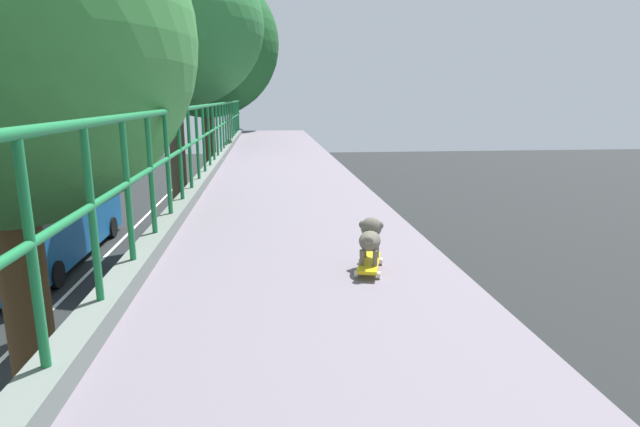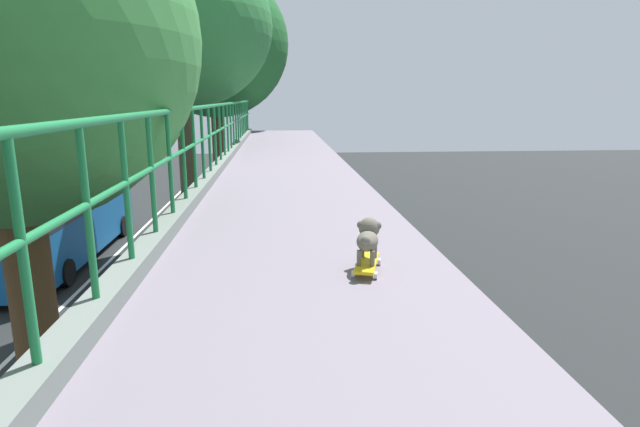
% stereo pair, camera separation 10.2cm
% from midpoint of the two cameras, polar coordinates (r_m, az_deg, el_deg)
% --- Properties ---
extents(city_bus, '(2.62, 10.53, 3.50)m').
position_cam_midpoint_polar(city_bus, '(22.60, -26.77, 0.03)').
color(city_bus, '#12518F').
rests_on(city_bus, ground).
extents(roadside_tree_far, '(4.97, 4.97, 10.48)m').
position_cam_midpoint_polar(roadside_tree_far, '(14.93, -15.24, 19.37)').
color(roadside_tree_far, '#48412D').
rests_on(roadside_tree_far, ground).
extents(roadside_tree_farthest, '(5.86, 5.86, 11.39)m').
position_cam_midpoint_polar(roadside_tree_farthest, '(21.73, -11.55, 17.92)').
color(roadside_tree_farthest, brown).
rests_on(roadside_tree_farthest, ground).
extents(toy_skateboard, '(0.28, 0.52, 0.08)m').
position_cam_midpoint_polar(toy_skateboard, '(3.92, 5.99, -5.56)').
color(toy_skateboard, gold).
rests_on(toy_skateboard, overpass_deck).
extents(small_dog, '(0.24, 0.40, 0.31)m').
position_cam_midpoint_polar(small_dog, '(3.90, 6.13, -2.52)').
color(small_dog, '#655F52').
rests_on(small_dog, toy_skateboard).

